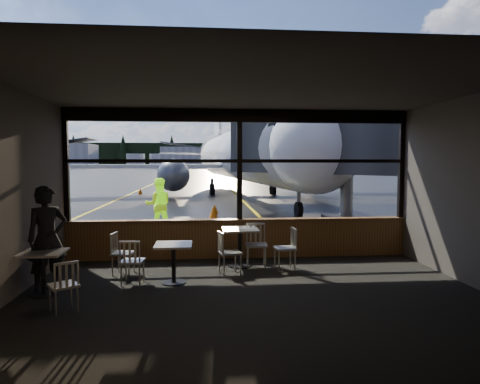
{
  "coord_description": "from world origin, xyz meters",
  "views": [
    {
      "loc": [
        -0.87,
        -10.0,
        2.27
      ],
      "look_at": [
        0.1,
        1.0,
        1.5
      ],
      "focal_mm": 32.0,
      "sensor_mm": 36.0,
      "label": 1
    }
  ],
  "objects": [
    {
      "name": "hangar_right",
      "position": [
        60.0,
        178.0,
        6.0
      ],
      "size": [
        50.0,
        20.0,
        12.0
      ],
      "primitive_type": null,
      "color": "silver",
      "rests_on": "ground_plane"
    },
    {
      "name": "carpet_floor",
      "position": [
        0.0,
        -3.0,
        0.01
      ],
      "size": [
        8.0,
        6.0,
        0.01
      ],
      "primitive_type": "cube",
      "color": "black",
      "rests_on": "ground"
    },
    {
      "name": "cafe_table_mid",
      "position": [
        -1.42,
        -2.05,
        0.38
      ],
      "size": [
        0.68,
        0.68,
        0.75
      ],
      "primitive_type": null,
      "color": "#9C988F",
      "rests_on": "carpet_floor"
    },
    {
      "name": "cafe_table_left",
      "position": [
        -3.57,
        -2.59,
        0.38
      ],
      "size": [
        0.69,
        0.69,
        0.76
      ],
      "primitive_type": null,
      "color": "gray",
      "rests_on": "carpet_floor"
    },
    {
      "name": "hangar_mid",
      "position": [
        0.0,
        185.0,
        5.0
      ],
      "size": [
        38.0,
        15.0,
        10.0
      ],
      "primitive_type": null,
      "color": "silver",
      "rests_on": "ground_plane"
    },
    {
      "name": "fuel_tank_b",
      "position": [
        -20.0,
        182.0,
        3.0
      ],
      "size": [
        8.0,
        8.0,
        6.0
      ],
      "primitive_type": "cylinder",
      "color": "silver",
      "rests_on": "ground_plane"
    },
    {
      "name": "chair_mid_w",
      "position": [
        -2.47,
        -1.33,
        0.43
      ],
      "size": [
        0.54,
        0.54,
        0.86
      ],
      "primitive_type": null,
      "rotation": [
        0.0,
        0.0,
        -1.74
      ],
      "color": "#BDB8AA",
      "rests_on": "carpet_floor"
    },
    {
      "name": "window_transom",
      "position": [
        0.0,
        0.0,
        2.3
      ],
      "size": [
        8.0,
        0.1,
        0.08
      ],
      "primitive_type": "cube",
      "color": "black",
      "rests_on": "ground"
    },
    {
      "name": "mullion_left",
      "position": [
        -3.95,
        0.0,
        2.2
      ],
      "size": [
        0.12,
        0.12,
        2.6
      ],
      "primitive_type": "cube",
      "color": "black",
      "rests_on": "ground"
    },
    {
      "name": "mullion_centre",
      "position": [
        0.0,
        0.0,
        2.2
      ],
      "size": [
        0.12,
        0.12,
        2.6
      ],
      "primitive_type": "cube",
      "color": "black",
      "rests_on": "ground"
    },
    {
      "name": "ground_plane",
      "position": [
        0.0,
        120.0,
        0.0
      ],
      "size": [
        520.0,
        520.0,
        0.0
      ],
      "primitive_type": "plane",
      "color": "black",
      "rests_on": "ground"
    },
    {
      "name": "airliner",
      "position": [
        2.08,
        19.07,
        5.23
      ],
      "size": [
        31.73,
        36.85,
        10.47
      ],
      "primitive_type": null,
      "rotation": [
        0.0,
        0.0,
        0.1
      ],
      "color": "white",
      "rests_on": "ground_plane"
    },
    {
      "name": "fuel_tank_a",
      "position": [
        -30.0,
        182.0,
        3.0
      ],
      "size": [
        8.0,
        8.0,
        6.0
      ],
      "primitive_type": "cylinder",
      "color": "silver",
      "rests_on": "ground_plane"
    },
    {
      "name": "chair_mid_s",
      "position": [
        -2.17,
        -2.05,
        0.43
      ],
      "size": [
        0.51,
        0.51,
        0.86
      ],
      "primitive_type": null,
      "rotation": [
        0.0,
        0.0,
        -0.08
      ],
      "color": "#BAB4A7",
      "rests_on": "carpet_floor"
    },
    {
      "name": "passenger",
      "position": [
        -3.59,
        -2.31,
        0.93
      ],
      "size": [
        0.81,
        0.75,
        1.86
      ],
      "primitive_type": "imported",
      "rotation": [
        0.0,
        0.0,
        0.59
      ],
      "color": "black",
      "rests_on": "carpet_floor"
    },
    {
      "name": "chair_near_n",
      "position": [
        0.28,
        -0.95,
        0.47
      ],
      "size": [
        0.55,
        0.55,
        0.95
      ],
      "primitive_type": null,
      "rotation": [
        0.0,
        0.0,
        3.08
      ],
      "color": "#BBB6A9",
      "rests_on": "carpet_floor"
    },
    {
      "name": "chair_near_w",
      "position": [
        -0.33,
        -1.54,
        0.45
      ],
      "size": [
        0.59,
        0.59,
        0.89
      ],
      "primitive_type": null,
      "rotation": [
        0.0,
        0.0,
        -1.33
      ],
      "color": "beige",
      "rests_on": "carpet_floor"
    },
    {
      "name": "cafe_table_near",
      "position": [
        -0.06,
        -0.88,
        0.42
      ],
      "size": [
        0.77,
        0.77,
        0.84
      ],
      "primitive_type": null,
      "color": "gray",
      "rests_on": "carpet_floor"
    },
    {
      "name": "mullion_right",
      "position": [
        3.95,
        0.0,
        2.2
      ],
      "size": [
        0.12,
        0.12,
        2.6
      ],
      "primitive_type": "cube",
      "color": "black",
      "rests_on": "ground"
    },
    {
      "name": "jet_bridge",
      "position": [
        3.6,
        5.5,
        2.51
      ],
      "size": [
        9.43,
        11.53,
        5.03
      ],
      "primitive_type": null,
      "color": "#2C2C2E",
      "rests_on": "ground_plane"
    },
    {
      "name": "treeline",
      "position": [
        0.0,
        210.0,
        6.0
      ],
      "size": [
        360.0,
        3.0,
        12.0
      ],
      "primitive_type": "cube",
      "color": "black",
      "rests_on": "ground_plane"
    },
    {
      "name": "chair_near_e",
      "position": [
        0.86,
        -1.21,
        0.45
      ],
      "size": [
        0.53,
        0.53,
        0.9
      ],
      "primitive_type": null,
      "rotation": [
        0.0,
        0.0,
        1.66
      ],
      "color": "beige",
      "rests_on": "carpet_floor"
    },
    {
      "name": "cone_wing",
      "position": [
        -5.29,
        20.89,
        0.23
      ],
      "size": [
        0.32,
        0.32,
        0.45
      ],
      "primitive_type": "cone",
      "color": "#EB4307",
      "rests_on": "ground_plane"
    },
    {
      "name": "hangar_left",
      "position": [
        -70.0,
        180.0,
        5.5
      ],
      "size": [
        45.0,
        18.0,
        11.0
      ],
      "primitive_type": null,
      "color": "silver",
      "rests_on": "ground_plane"
    },
    {
      "name": "window_sill",
      "position": [
        0.0,
        0.0,
        0.45
      ],
      "size": [
        8.0,
        0.28,
        0.9
      ],
      "primitive_type": "cube",
      "color": "brown",
      "rests_on": "ground"
    },
    {
      "name": "window_header",
      "position": [
        0.0,
        0.0,
        3.35
      ],
      "size": [
        8.0,
        0.18,
        0.3
      ],
      "primitive_type": "cube",
      "color": "black",
      "rests_on": "ground"
    },
    {
      "name": "chair_left_s",
      "position": [
        -2.97,
        -3.46,
        0.41
      ],
      "size": [
        0.61,
        0.61,
        0.81
      ],
      "primitive_type": null,
      "rotation": [
        0.0,
        0.0,
        0.58
      ],
      "color": "#A9A398",
      "rests_on": "carpet_floor"
    },
    {
      "name": "cone_extra",
      "position": [
        -0.43,
        7.27,
        0.25
      ],
      "size": [
        0.36,
        0.36,
        0.5
      ],
      "primitive_type": "cone",
      "color": "#E94C07",
      "rests_on": "ground_plane"
    },
    {
      "name": "ceiling",
      "position": [
        0.0,
        -3.0,
        3.5
      ],
      "size": [
        8.0,
        6.0,
        0.04
      ],
      "primitive_type": "cube",
      "color": "#38332D",
      "rests_on": "ground"
    },
    {
      "name": "fuel_tank_c",
      "position": [
        -10.0,
        182.0,
        3.0
      ],
      "size": [
        8.0,
        8.0,
        6.0
      ],
      "primitive_type": "cylinder",
      "color": "silver",
      "rests_on": "ground_plane"
    },
    {
      "name": "ground_crew",
      "position": [
        -2.3,
        4.09,
        0.88
      ],
      "size": [
        0.95,
        0.79,
        1.76
      ],
      "primitive_type": "imported",
      "rotation": [
        0.0,
        0.0,
        3.3
      ],
      "color": "#BFF219",
      "rests_on": "ground_plane"
    },
    {
      "name": "wall_left",
      "position": [
        -4.0,
        -3.0,
        1.75
      ],
      "size": [
        0.04,
        6.0,
        3.5
      ],
      "primitive_type": "cube",
      "color": "#473F39",
      "rests_on": "ground"
    },
    {
      "name": "cone_nose",
      "position": [
        -0.33,
        8.63,
        0.22
      ],
      "size": [
        0.32,
        0.32,
        0.44
      ],
      "primitive_type": "cone",
      "color": "#F84F07",
      "rests_on": "ground_plane"
    },
    {
      "name": "wall_back",
      "position": [
        0.0,
        -6.0,
        1.75
      ],
      "size": [
        8.0,
        0.04,
        3.5
      ],
      "primitive_type": "cube",
      "color": "#473F39",
      "rests_on": "ground"
    }
  ]
}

